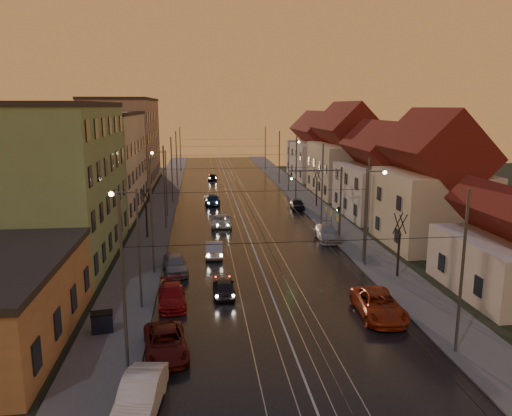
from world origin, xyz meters
name	(u,v)px	position (x,y,z in m)	size (l,w,h in m)	color
ground	(279,315)	(0.00, 0.00, 0.00)	(160.00, 160.00, 0.00)	black
road	(235,200)	(0.00, 40.00, 0.02)	(16.00, 120.00, 0.04)	black
sidewalk_left	(163,201)	(-10.00, 40.00, 0.07)	(4.00, 120.00, 0.15)	#4C4C4C
sidewalk_right	(304,198)	(10.00, 40.00, 0.07)	(4.00, 120.00, 0.15)	#4C4C4C
tram_rail_0	(219,200)	(-2.20, 40.00, 0.06)	(0.06, 120.00, 0.03)	gray
tram_rail_1	(229,200)	(-0.77, 40.00, 0.06)	(0.06, 120.00, 0.03)	gray
tram_rail_2	(240,200)	(0.77, 40.00, 0.06)	(0.06, 120.00, 0.03)	gray
tram_rail_3	(250,199)	(2.20, 40.00, 0.06)	(0.06, 120.00, 0.03)	gray
apartment_left_1	(49,185)	(-17.50, 14.00, 6.50)	(10.00, 18.00, 13.00)	#73925D
apartment_left_2	(97,164)	(-17.50, 34.00, 6.00)	(10.00, 20.00, 12.00)	#C0B094
apartment_left_3	(124,142)	(-17.50, 58.00, 7.00)	(10.00, 24.00, 14.00)	#91735D
house_right_1	(432,188)	(17.00, 15.00, 5.45)	(8.67, 10.20, 10.80)	beige
house_right_2	(382,178)	(17.00, 28.00, 4.64)	(9.18, 12.24, 9.20)	beige
house_right_3	(347,156)	(17.00, 43.00, 5.80)	(9.18, 14.28, 11.50)	beige
house_right_4	(318,150)	(17.00, 61.00, 5.05)	(9.18, 16.32, 10.00)	beige
catenary_pole_l_0	(124,287)	(-8.60, -6.00, 4.50)	(0.16, 0.16, 9.00)	#595B60
catenary_pole_r_0	(462,274)	(8.60, -6.00, 4.50)	(0.16, 0.16, 9.00)	#595B60
catenary_pole_l_1	(152,219)	(-8.60, 9.00, 4.50)	(0.16, 0.16, 9.00)	#595B60
catenary_pole_r_1	(367,213)	(8.60, 9.00, 4.50)	(0.16, 0.16, 9.00)	#595B60
catenary_pole_l_2	(165,188)	(-8.60, 24.00, 4.50)	(0.16, 0.16, 9.00)	#595B60
catenary_pole_r_2	(322,185)	(8.60, 24.00, 4.50)	(0.16, 0.16, 9.00)	#595B60
catenary_pole_l_3	(172,170)	(-8.60, 39.00, 4.50)	(0.16, 0.16, 9.00)	#595B60
catenary_pole_r_3	(296,169)	(8.60, 39.00, 4.50)	(0.16, 0.16, 9.00)	#595B60
catenary_pole_l_4	(177,159)	(-8.60, 54.00, 4.50)	(0.16, 0.16, 9.00)	#595B60
catenary_pole_r_4	(279,158)	(8.60, 54.00, 4.50)	(0.16, 0.16, 9.00)	#595B60
catenary_pole_l_5	(180,150)	(-8.60, 72.00, 4.50)	(0.16, 0.16, 9.00)	#595B60
catenary_pole_r_5	(265,149)	(8.60, 72.00, 4.50)	(0.16, 0.16, 9.00)	#595B60
street_lamp_0	(133,237)	(-9.10, 2.00, 4.89)	(1.75, 0.32, 8.00)	#595B60
street_lamp_1	(369,206)	(9.10, 10.00, 4.89)	(1.75, 0.32, 8.00)	#595B60
street_lamp_2	(163,177)	(-9.10, 30.00, 4.89)	(1.75, 0.32, 8.00)	#595B60
street_lamp_3	(291,160)	(9.10, 46.00, 4.89)	(1.75, 0.32, 8.00)	#595B60
traffic_light_mast	(331,194)	(7.99, 18.00, 4.60)	(5.30, 0.32, 7.20)	#595B60
bare_tree_0	(146,215)	(-10.20, 20.00, 2.49)	(1.09, 1.09, 5.11)	black
bare_tree_1	(399,247)	(10.20, 6.00, 2.49)	(1.09, 1.09, 5.11)	black
bare_tree_2	(317,188)	(10.40, 34.00, 2.49)	(1.09, 1.09, 5.11)	black
driving_car_0	(224,287)	(-3.33, 3.82, 0.64)	(1.51, 3.75, 1.28)	black
driving_car_1	(214,249)	(-3.72, 13.29, 0.70)	(1.49, 4.26, 1.40)	#AEADB3
driving_car_2	(222,220)	(-2.54, 24.58, 0.68)	(2.24, 4.86, 1.35)	#BCBCBC
driving_car_3	(212,199)	(-3.24, 37.17, 0.72)	(2.00, 4.93, 1.43)	#192B4B
driving_car_4	(213,177)	(-2.58, 59.60, 0.62)	(1.45, 3.61, 1.23)	black
parked_left_0	(140,395)	(-7.60, -9.36, 0.77)	(1.63, 4.67, 1.54)	silver
parked_left_1	(166,343)	(-6.85, -4.30, 0.67)	(2.21, 4.80, 1.33)	#53110E
parked_left_2	(172,296)	(-6.87, 2.53, 0.65)	(1.82, 4.47, 1.30)	maroon
parked_left_3	(175,264)	(-6.93, 9.09, 0.76)	(1.78, 4.44, 1.51)	gray
parked_right_0	(379,305)	(6.20, -0.82, 0.77)	(2.54, 5.52, 1.53)	#A12E10
parked_right_1	(327,233)	(7.60, 17.48, 0.74)	(2.06, 5.08, 1.47)	#A8A7AD
parked_right_2	(297,204)	(7.60, 32.79, 0.68)	(1.60, 3.98, 1.35)	black
dumpster	(102,323)	(-10.67, -1.41, 0.70)	(1.20, 0.80, 1.10)	black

